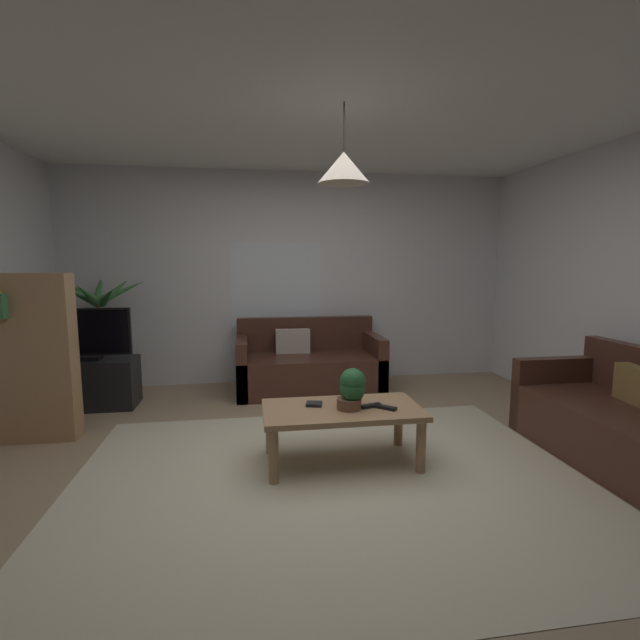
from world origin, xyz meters
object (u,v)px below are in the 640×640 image
(couch_right_side, at_px, (621,424))
(potted_plant_on_table, at_px, (352,388))
(remote_on_table_1, at_px, (371,406))
(bookshelf_corner, at_px, (28,357))
(book_on_table_0, at_px, (314,404))
(tv, at_px, (87,334))
(remote_on_table_0, at_px, (386,407))
(potted_palm_corner, at_px, (100,335))
(coffee_table, at_px, (342,416))
(couch_under_window, at_px, (309,367))
(tv_stand, at_px, (91,383))
(pendant_lamp, at_px, (344,168))

(couch_right_side, xyz_separation_m, potted_plant_on_table, (-2.03, 0.23, 0.30))
(remote_on_table_1, distance_m, bookshelf_corner, 2.83)
(couch_right_side, bearing_deg, book_on_table_0, -98.35)
(book_on_table_0, xyz_separation_m, potted_plant_on_table, (0.26, -0.11, 0.14))
(tv, bearing_deg, remote_on_table_0, -33.70)
(couch_right_side, distance_m, potted_palm_corner, 5.02)
(remote_on_table_0, bearing_deg, coffee_table, 117.07)
(couch_right_side, bearing_deg, couch_under_window, -136.55)
(remote_on_table_0, height_order, potted_palm_corner, potted_palm_corner)
(bookshelf_corner, bearing_deg, potted_palm_corner, 82.65)
(remote_on_table_0, bearing_deg, book_on_table_0, 114.52)
(tv, distance_m, potted_palm_corner, 0.48)
(book_on_table_0, bearing_deg, remote_on_table_0, -17.25)
(coffee_table, height_order, remote_on_table_1, remote_on_table_1)
(couch_under_window, relative_size, coffee_table, 1.42)
(book_on_table_0, height_order, potted_plant_on_table, potted_plant_on_table)
(couch_under_window, height_order, tv_stand, couch_under_window)
(couch_under_window, bearing_deg, remote_on_table_1, -84.09)
(tv_stand, xyz_separation_m, potted_palm_corner, (-0.02, 0.45, 0.43))
(coffee_table, height_order, book_on_table_0, book_on_table_0)
(remote_on_table_1, bearing_deg, tv, -138.63)
(potted_plant_on_table, bearing_deg, pendant_lamp, 151.14)
(remote_on_table_0, bearing_deg, tv_stand, 97.74)
(couch_under_window, xyz_separation_m, coffee_table, (-0.01, -1.94, 0.09))
(couch_under_window, relative_size, potted_plant_on_table, 5.50)
(coffee_table, distance_m, potted_plant_on_table, 0.23)
(tv, relative_size, bookshelf_corner, 0.61)
(remote_on_table_1, relative_size, potted_palm_corner, 0.12)
(book_on_table_0, xyz_separation_m, remote_on_table_1, (0.41, -0.10, -0.00))
(tv_stand, bearing_deg, pendant_lamp, -36.16)
(couch_right_side, distance_m, book_on_table_0, 2.33)
(tv_stand, bearing_deg, couch_under_window, 6.86)
(coffee_table, relative_size, remote_on_table_1, 7.25)
(couch_right_side, relative_size, remote_on_table_1, 9.26)
(couch_right_side, xyz_separation_m, pendant_lamp, (-2.10, 0.26, 1.86))
(couch_under_window, distance_m, remote_on_table_1, 1.99)
(coffee_table, bearing_deg, pendant_lamp, 0.00)
(couch_under_window, distance_m, pendant_lamp, 2.69)
(pendant_lamp, bearing_deg, remote_on_table_0, -14.69)
(remote_on_table_1, bearing_deg, potted_palm_corner, -145.24)
(tv_stand, bearing_deg, bookshelf_corner, -102.46)
(remote_on_table_0, bearing_deg, couch_right_side, -53.97)
(coffee_table, relative_size, remote_on_table_0, 7.25)
(remote_on_table_0, height_order, bookshelf_corner, bookshelf_corner)
(potted_palm_corner, distance_m, pendant_lamp, 3.45)
(couch_under_window, bearing_deg, bookshelf_corner, -155.75)
(remote_on_table_0, bearing_deg, tv, 98.07)
(potted_palm_corner, height_order, bookshelf_corner, bookshelf_corner)
(coffee_table, relative_size, book_on_table_0, 9.97)
(couch_right_side, height_order, pendant_lamp, pendant_lamp)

